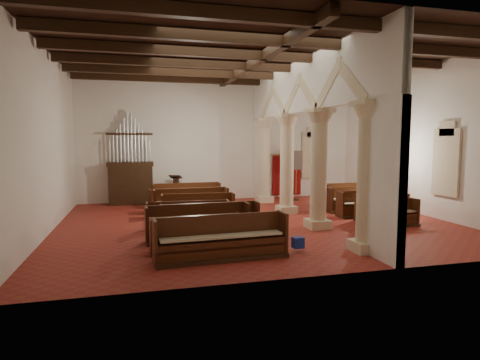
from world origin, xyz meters
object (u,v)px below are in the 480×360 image
(nave_pew_0, at_px, (222,245))
(aisle_pew_0, at_px, (390,217))
(pipe_organ, at_px, (131,175))
(processional_banner, at_px, (296,184))
(lectern, at_px, (176,191))

(nave_pew_0, height_order, aisle_pew_0, nave_pew_0)
(pipe_organ, bearing_deg, processional_banner, -6.09)
(aisle_pew_0, bearing_deg, nave_pew_0, -158.22)
(nave_pew_0, bearing_deg, processional_banner, 54.26)
(pipe_organ, xyz_separation_m, lectern, (2.13, -0.01, -0.81))
(processional_banner, xyz_separation_m, aisle_pew_0, (0.91, -6.47, -0.52))
(lectern, xyz_separation_m, aisle_pew_0, (6.80, -7.32, -0.24))
(pipe_organ, xyz_separation_m, aisle_pew_0, (8.93, -7.33, -1.05))
(processional_banner, bearing_deg, lectern, -168.78)
(lectern, distance_m, aisle_pew_0, 9.99)
(nave_pew_0, bearing_deg, pipe_organ, 100.45)
(processional_banner, relative_size, aisle_pew_0, 1.35)
(processional_banner, relative_size, nave_pew_0, 0.78)
(lectern, bearing_deg, pipe_organ, -158.15)
(pipe_organ, bearing_deg, lectern, -0.33)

